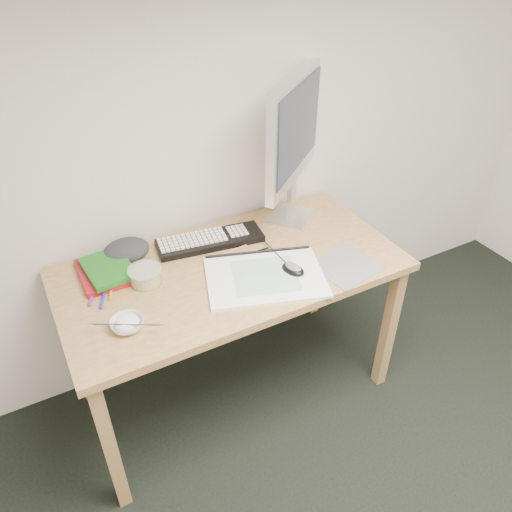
{
  "coord_description": "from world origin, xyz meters",
  "views": [
    {
      "loc": [
        -0.97,
        -0.06,
        1.98
      ],
      "look_at": [
        -0.22,
        1.35,
        0.83
      ],
      "focal_mm": 35.0,
      "sensor_mm": 36.0,
      "label": 1
    }
  ],
  "objects_px": {
    "desk": "(232,282)",
    "rice_bowl": "(127,324)",
    "sketchpad": "(265,277)",
    "keyboard": "(210,240)",
    "monitor": "(294,133)"
  },
  "relations": [
    {
      "from": "desk",
      "to": "monitor",
      "type": "height_order",
      "value": "monitor"
    },
    {
      "from": "sketchpad",
      "to": "rice_bowl",
      "type": "distance_m",
      "value": 0.56
    },
    {
      "from": "keyboard",
      "to": "rice_bowl",
      "type": "relative_size",
      "value": 3.95
    },
    {
      "from": "sketchpad",
      "to": "rice_bowl",
      "type": "relative_size",
      "value": 3.96
    },
    {
      "from": "desk",
      "to": "rice_bowl",
      "type": "distance_m",
      "value": 0.51
    },
    {
      "from": "sketchpad",
      "to": "keyboard",
      "type": "relative_size",
      "value": 1.0
    },
    {
      "from": "desk",
      "to": "monitor",
      "type": "relative_size",
      "value": 2.09
    },
    {
      "from": "keyboard",
      "to": "monitor",
      "type": "relative_size",
      "value": 0.69
    },
    {
      "from": "sketchpad",
      "to": "monitor",
      "type": "height_order",
      "value": "monitor"
    },
    {
      "from": "desk",
      "to": "keyboard",
      "type": "bearing_deg",
      "value": 92.29
    },
    {
      "from": "sketchpad",
      "to": "monitor",
      "type": "relative_size",
      "value": 0.69
    },
    {
      "from": "monitor",
      "to": "sketchpad",
      "type": "bearing_deg",
      "value": -172.96
    },
    {
      "from": "keyboard",
      "to": "monitor",
      "type": "bearing_deg",
      "value": 10.91
    },
    {
      "from": "desk",
      "to": "sketchpad",
      "type": "distance_m",
      "value": 0.18
    },
    {
      "from": "desk",
      "to": "rice_bowl",
      "type": "bearing_deg",
      "value": -162.42
    }
  ]
}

